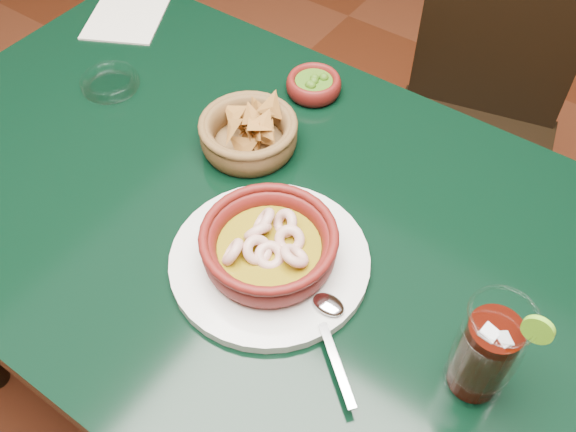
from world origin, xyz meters
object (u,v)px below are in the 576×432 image
Objects in this scene: dining_chair at (473,127)px; chip_basket at (249,134)px; dining_table at (229,231)px; cola_drink at (486,351)px; shrimp_plate at (270,250)px.

chip_basket reaches higher than dining_chair.
chip_basket reaches higher than dining_table.
cola_drink is at bearing -8.44° from dining_table.
dining_chair is at bearing 70.39° from chip_basket.
cola_drink is at bearing -19.74° from chip_basket.
shrimp_plate is 1.86× the size of chip_basket.
chip_basket is at bearing -109.61° from dining_chair.
shrimp_plate is at bearing -92.63° from dining_chair.
chip_basket is 1.06× the size of cola_drink.
dining_chair is (0.18, 0.70, -0.19)m from dining_table.
shrimp_plate is at bearing -179.81° from cola_drink.
cola_drink is (0.50, -0.18, 0.05)m from chip_basket.
cola_drink reaches higher than shrimp_plate.
dining_table is at bearing 171.56° from cola_drink.
dining_table is 0.75m from dining_chair.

